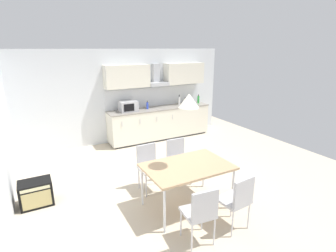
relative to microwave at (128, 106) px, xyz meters
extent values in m
cube|color=beige|center=(-0.12, -2.62, -1.08)|extent=(8.10, 8.80, 0.02)
cube|color=silver|center=(-0.12, 0.36, 0.22)|extent=(6.48, 0.10, 2.57)
cube|color=#333333|center=(0.96, 0.00, -1.04)|extent=(2.91, 0.58, 0.05)
cube|color=silver|center=(0.96, 0.00, -0.59)|extent=(3.03, 0.63, 0.85)
cube|color=gray|center=(0.96, 0.00, -0.16)|extent=(3.05, 0.65, 0.03)
cube|color=silver|center=(-0.31, -0.32, -0.38)|extent=(0.01, 0.01, 0.14)
cube|color=silver|center=(0.20, -0.32, -0.38)|extent=(0.01, 0.01, 0.14)
cube|color=silver|center=(0.70, -0.32, -0.38)|extent=(0.01, 0.01, 0.14)
cube|color=silver|center=(1.21, -0.32, -0.38)|extent=(0.01, 0.01, 0.14)
cube|color=silver|center=(0.96, 0.30, 0.14)|extent=(3.03, 0.02, 0.55)
cube|color=silver|center=(0.06, 0.14, 0.79)|extent=(1.23, 0.34, 0.61)
cube|color=silver|center=(1.86, 0.14, 0.79)|extent=(1.23, 0.34, 0.61)
cube|color=#B7BABF|center=(0.96, 0.12, 0.53)|extent=(0.58, 0.40, 0.10)
cube|color=#B7BABF|center=(0.96, 0.23, 0.81)|extent=(0.20, 0.16, 0.56)
cube|color=#ADADB2|center=(0.00, 0.00, 0.00)|extent=(0.48, 0.34, 0.28)
cube|color=black|center=(-0.04, -0.17, 0.00)|extent=(0.29, 0.01, 0.20)
cylinder|color=yellow|center=(1.82, -0.01, -0.05)|extent=(0.06, 0.06, 0.18)
cylinder|color=black|center=(1.82, -0.01, 0.06)|extent=(0.02, 0.02, 0.04)
cylinder|color=blue|center=(0.58, 0.02, -0.04)|extent=(0.06, 0.06, 0.19)
cylinder|color=black|center=(0.58, 0.02, 0.07)|extent=(0.02, 0.02, 0.04)
cylinder|color=white|center=(1.62, 0.01, -0.01)|extent=(0.06, 0.06, 0.26)
cylinder|color=black|center=(1.62, 0.01, 0.15)|extent=(0.02, 0.02, 0.06)
cylinder|color=green|center=(2.31, -0.01, -0.03)|extent=(0.07, 0.07, 0.22)
cylinder|color=black|center=(2.31, -0.01, 0.11)|extent=(0.03, 0.03, 0.05)
cube|color=tan|center=(-0.24, -3.38, -0.32)|extent=(1.39, 0.93, 0.04)
cylinder|color=silver|center=(-0.88, -3.79, -0.70)|extent=(0.04, 0.04, 0.72)
cylinder|color=silver|center=(0.40, -3.79, -0.70)|extent=(0.04, 0.04, 0.72)
cylinder|color=silver|center=(-0.88, -2.98, -0.70)|extent=(0.04, 0.04, 0.72)
cylinder|color=silver|center=(0.40, -2.98, -0.70)|extent=(0.04, 0.04, 0.72)
cube|color=#B2B2B7|center=(-0.55, -4.15, -0.62)|extent=(0.44, 0.44, 0.04)
cube|color=#B2B2B7|center=(-0.57, -4.32, -0.40)|extent=(0.38, 0.08, 0.40)
cylinder|color=silver|center=(-0.70, -3.96, -0.85)|extent=(0.02, 0.02, 0.43)
cylinder|color=silver|center=(-0.37, -4.00, -0.85)|extent=(0.02, 0.02, 0.43)
cylinder|color=silver|center=(-0.74, -4.30, -0.85)|extent=(0.02, 0.02, 0.43)
cylinder|color=silver|center=(-0.40, -4.33, -0.85)|extent=(0.02, 0.02, 0.43)
cube|color=#B2B2B7|center=(-0.55, -2.62, -0.62)|extent=(0.40, 0.40, 0.04)
cube|color=#B2B2B7|center=(-0.56, -2.44, -0.40)|extent=(0.38, 0.04, 0.40)
cylinder|color=silver|center=(-0.38, -2.78, -0.85)|extent=(0.02, 0.02, 0.43)
cylinder|color=silver|center=(-0.72, -2.79, -0.85)|extent=(0.02, 0.02, 0.43)
cylinder|color=silver|center=(-0.39, -2.44, -0.85)|extent=(0.02, 0.02, 0.43)
cylinder|color=silver|center=(-0.73, -2.45, -0.85)|extent=(0.02, 0.02, 0.43)
cube|color=#B2B2B7|center=(0.07, -2.62, -0.62)|extent=(0.42, 0.42, 0.04)
cube|color=#B2B2B7|center=(0.08, -2.44, -0.40)|extent=(0.38, 0.06, 0.40)
cylinder|color=silver|center=(0.23, -2.79, -0.85)|extent=(0.02, 0.02, 0.43)
cylinder|color=silver|center=(-0.11, -2.78, -0.85)|extent=(0.02, 0.02, 0.43)
cylinder|color=silver|center=(0.25, -2.45, -0.85)|extent=(0.02, 0.02, 0.43)
cylinder|color=silver|center=(-0.09, -2.44, -0.85)|extent=(0.02, 0.02, 0.43)
cube|color=#B2B2B7|center=(0.07, -4.15, -0.62)|extent=(0.43, 0.43, 0.04)
cube|color=#B2B2B7|center=(0.09, -4.32, -0.40)|extent=(0.38, 0.07, 0.40)
cylinder|color=silver|center=(-0.11, -3.99, -0.85)|extent=(0.02, 0.02, 0.43)
cylinder|color=silver|center=(0.23, -3.96, -0.85)|extent=(0.02, 0.02, 0.43)
cylinder|color=silver|center=(-0.08, -4.33, -0.85)|extent=(0.02, 0.02, 0.43)
cylinder|color=silver|center=(0.26, -4.30, -0.85)|extent=(0.02, 0.02, 0.43)
cube|color=black|center=(-2.47, -2.11, -0.85)|extent=(0.52, 0.36, 0.44)
cube|color=tan|center=(-2.47, -2.29, -0.88)|extent=(0.44, 0.01, 0.29)
cube|color=beige|center=(-2.47, -2.29, -0.68)|extent=(0.44, 0.01, 0.05)
cone|color=silver|center=(-0.24, -3.38, 0.77)|extent=(0.32, 0.32, 0.22)
camera|label=1|loc=(-2.37, -6.65, 1.53)|focal=28.00mm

